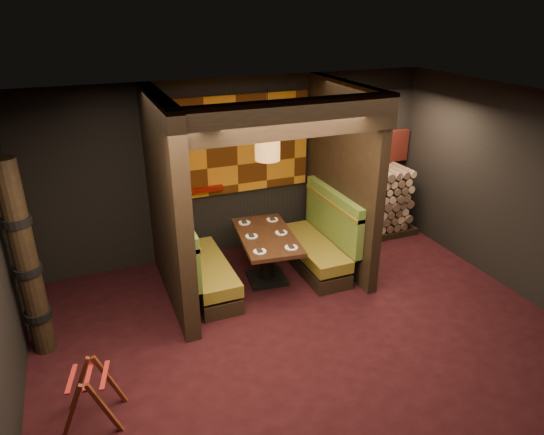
{
  "coord_description": "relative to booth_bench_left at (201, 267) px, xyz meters",
  "views": [
    {
      "loc": [
        -2.3,
        -4.33,
        3.83
      ],
      "look_at": [
        0.0,
        1.3,
        1.15
      ],
      "focal_mm": 32.0,
      "sensor_mm": 36.0,
      "label": 1
    }
  ],
  "objects": [
    {
      "name": "totem_column",
      "position": [
        -2.09,
        -0.55,
        0.79
      ],
      "size": [
        0.31,
        0.31,
        2.4
      ],
      "color": "black",
      "rests_on": "floor"
    },
    {
      "name": "booth_bench_right",
      "position": [
        1.89,
        0.0,
        0.0
      ],
      "size": [
        0.68,
        1.6,
        1.14
      ],
      "color": "black",
      "rests_on": "floor"
    },
    {
      "name": "wall_back",
      "position": [
        0.96,
        1.11,
        1.02
      ],
      "size": [
        6.5,
        0.02,
        2.85
      ],
      "primitive_type": "cube",
      "color": "black",
      "rests_on": "ground"
    },
    {
      "name": "wall_front",
      "position": [
        0.96,
        -4.41,
        1.02
      ],
      "size": [
        6.5,
        0.02,
        2.85
      ],
      "primitive_type": "cube",
      "color": "black",
      "rests_on": "ground"
    },
    {
      "name": "ceiling",
      "position": [
        0.96,
        -1.65,
        2.46
      ],
      "size": [
        6.5,
        5.5,
        0.02
      ],
      "primitive_type": "cube",
      "color": "black",
      "rests_on": "ground"
    },
    {
      "name": "dining_table",
      "position": [
        0.99,
        -0.07,
        0.12
      ],
      "size": [
        0.94,
        1.51,
        0.75
      ],
      "color": "black",
      "rests_on": "floor"
    },
    {
      "name": "header_beam",
      "position": [
        0.94,
        -0.95,
        2.23
      ],
      "size": [
        2.85,
        0.18,
        0.44
      ],
      "primitive_type": "cube",
      "color": "black",
      "rests_on": "partition_left"
    },
    {
      "name": "partition_left",
      "position": [
        -0.39,
        -0.0,
        1.02
      ],
      "size": [
        0.2,
        2.2,
        2.85
      ],
      "primitive_type": "cube",
      "color": "black",
      "rests_on": "floor"
    },
    {
      "name": "partition_right",
      "position": [
        2.26,
        0.05,
        1.02
      ],
      "size": [
        0.15,
        2.1,
        2.85
      ],
      "primitive_type": "cube",
      "color": "black",
      "rests_on": "floor"
    },
    {
      "name": "luggage_rack",
      "position": [
        -1.6,
        -1.93,
        -0.07
      ],
      "size": [
        0.68,
        0.55,
        0.66
      ],
      "color": "#4F1E0F",
      "rests_on": "floor"
    },
    {
      "name": "mosaic_header",
      "position": [
        3.25,
        1.03,
        1.1
      ],
      "size": [
        1.83,
        0.1,
        0.56
      ],
      "primitive_type": "cube",
      "color": "maroon",
      "rests_on": "wall_back"
    },
    {
      "name": "bay_front_post",
      "position": [
        2.35,
        0.31,
        1.02
      ],
      "size": [
        0.08,
        0.08,
        2.85
      ],
      "primitive_type": "cube",
      "color": "black",
      "rests_on": "floor"
    },
    {
      "name": "tapa_side_panel",
      "position": [
        -0.27,
        0.17,
        1.45
      ],
      "size": [
        0.04,
        1.85,
        1.45
      ],
      "primitive_type": "cube",
      "color": "#B06612",
      "rests_on": "partition_left"
    },
    {
      "name": "booth_bench_left",
      "position": [
        0.0,
        0.0,
        0.0
      ],
      "size": [
        0.68,
        1.6,
        1.14
      ],
      "color": "black",
      "rests_on": "floor"
    },
    {
      "name": "lacquer_shelf",
      "position": [
        0.36,
        1.0,
        0.78
      ],
      "size": [
        0.6,
        0.12,
        0.07
      ],
      "primitive_type": "cube",
      "color": "#5F0B03",
      "rests_on": "wall_back"
    },
    {
      "name": "wall_right",
      "position": [
        4.22,
        -1.65,
        1.02
      ],
      "size": [
        0.02,
        5.5,
        2.85
      ],
      "primitive_type": "cube",
      "color": "black",
      "rests_on": "ground"
    },
    {
      "name": "pendant_lamp",
      "position": [
        0.99,
        -0.12,
        1.73
      ],
      "size": [
        0.34,
        0.34,
        0.95
      ],
      "color": "#A56F36",
      "rests_on": "ceiling"
    },
    {
      "name": "tapa_back_panel",
      "position": [
        0.94,
        1.06,
        1.42
      ],
      "size": [
        2.4,
        0.06,
        1.55
      ],
      "primitive_type": "cube",
      "color": "#B06612",
      "rests_on": "wall_back"
    },
    {
      "name": "place_settings",
      "position": [
        0.99,
        -0.07,
        0.36
      ],
      "size": [
        0.74,
        1.2,
        0.03
      ],
      "color": "white",
      "rests_on": "dining_table"
    },
    {
      "name": "firewood_stack",
      "position": [
        3.25,
        0.7,
        0.21
      ],
      "size": [
        1.73,
        0.7,
        1.22
      ],
      "color": "black",
      "rests_on": "floor"
    },
    {
      "name": "floor",
      "position": [
        0.96,
        -1.65,
        -0.41
      ],
      "size": [
        6.5,
        5.5,
        0.02
      ],
      "primitive_type": "cube",
      "color": "black",
      "rests_on": "ground"
    }
  ]
}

